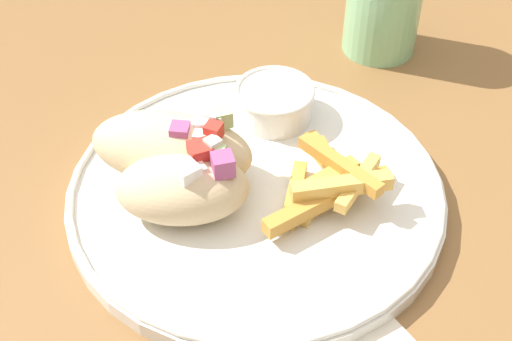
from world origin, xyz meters
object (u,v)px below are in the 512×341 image
Objects in this scene: pita_sandwich_near at (183,187)px; sauce_ramekin at (274,100)px; water_glass at (384,1)px; pita_sandwich_far at (173,148)px; fries_pile at (330,181)px; plate at (256,192)px.

sauce_ramekin is at bearing 57.79° from pita_sandwich_near.
pita_sandwich_far is at bearing -146.90° from water_glass.
pita_sandwich_near is at bearing -140.14° from water_glass.
pita_sandwich_far is (-0.00, 0.04, 0.00)m from pita_sandwich_near.
fries_pile is 0.25m from water_glass.
pita_sandwich_near is 0.12m from fries_pile.
pita_sandwich_near is 0.93× the size of water_glass.
plate is 0.07m from pita_sandwich_near.
water_glass is (0.14, 0.10, 0.02)m from sauce_ramekin.
water_glass reaches higher than fries_pile.
pita_sandwich_far reaches higher than sauce_ramekin.
pita_sandwich_far reaches higher than plate.
plate is at bearing 159.89° from fries_pile.
water_glass reaches higher than pita_sandwich_far.
sauce_ramekin is (0.10, 0.06, -0.01)m from pita_sandwich_far.
sauce_ramekin is at bearing 66.23° from plate.
pita_sandwich_far is 0.12m from sauce_ramekin.
sauce_ramekin is at bearing 54.82° from pita_sandwich_far.
sauce_ramekin is (0.04, 0.09, 0.02)m from plate.
water_glass is (0.12, 0.21, 0.03)m from fries_pile.
pita_sandwich_near is 0.97× the size of fries_pile.
fries_pile is at bearing -20.11° from plate.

